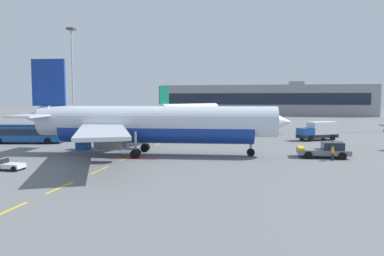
# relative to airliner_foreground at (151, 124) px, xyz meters

# --- Properties ---
(ground) EXTENTS (400.00, 400.00, 0.00)m
(ground) POSITION_rel_airliner_foreground_xyz_m (19.84, 14.49, -3.95)
(ground) COLOR slate
(apron_paint_markings) EXTENTS (8.00, 94.32, 0.01)m
(apron_paint_markings) POSITION_rel_airliner_foreground_xyz_m (-2.16, 11.04, -3.95)
(apron_paint_markings) COLOR yellow
(apron_paint_markings) RESTS_ON ground
(airliner_foreground) EXTENTS (34.82, 34.48, 12.20)m
(airliner_foreground) POSITION_rel_airliner_foreground_xyz_m (0.00, 0.00, 0.00)
(airliner_foreground) COLOR silver
(airliner_foreground) RESTS_ON ground
(pushback_tug) EXTENTS (6.07, 3.32, 2.08)m
(pushback_tug) POSITION_rel_airliner_foreground_xyz_m (21.33, 2.00, -3.05)
(pushback_tug) COLOR slate
(pushback_tug) RESTS_ON ground
(airliner_mid_left) EXTENTS (27.21, 28.80, 10.64)m
(airliner_mid_left) POSITION_rel_airliner_foreground_xyz_m (-9.13, 69.60, -0.51)
(airliner_mid_left) COLOR silver
(airliner_mid_left) RESTS_ON ground
(apron_shuttle_bus) EXTENTS (12.32, 4.89, 3.00)m
(apron_shuttle_bus) POSITION_rel_airliner_foreground_xyz_m (-23.45, 7.67, -2.20)
(apron_shuttle_bus) COLOR #194C99
(apron_shuttle_bus) RESTS_ON ground
(fuel_service_truck) EXTENTS (7.24, 5.65, 3.14)m
(fuel_service_truck) POSITION_rel_airliner_foreground_xyz_m (23.18, 20.82, -2.30)
(fuel_service_truck) COLOR black
(fuel_service_truck) RESTS_ON ground
(ground_crew_worker) EXTENTS (0.31, 0.68, 1.68)m
(ground_crew_worker) POSITION_rel_airliner_foreground_xyz_m (21.80, -0.14, -3.00)
(ground_crew_worker) COLOR #191E38
(ground_crew_worker) RESTS_ON ground
(uld_cargo_container) EXTENTS (1.76, 1.73, 1.60)m
(uld_cargo_container) POSITION_rel_airliner_foreground_xyz_m (-10.88, 2.83, -3.15)
(uld_cargo_container) COLOR #194C9E
(uld_cargo_container) RESTS_ON ground
(apron_light_mast_near) EXTENTS (1.80, 1.80, 24.17)m
(apron_light_mast_near) POSITION_rel_airliner_foreground_xyz_m (-32.25, 38.75, 11.13)
(apron_light_mast_near) COLOR slate
(apron_light_mast_near) RESTS_ON ground
(terminal_satellite) EXTENTS (84.80, 19.80, 13.98)m
(terminal_satellite) POSITION_rel_airliner_foreground_xyz_m (14.50, 112.60, 2.26)
(terminal_satellite) COLOR gray
(terminal_satellite) RESTS_ON ground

